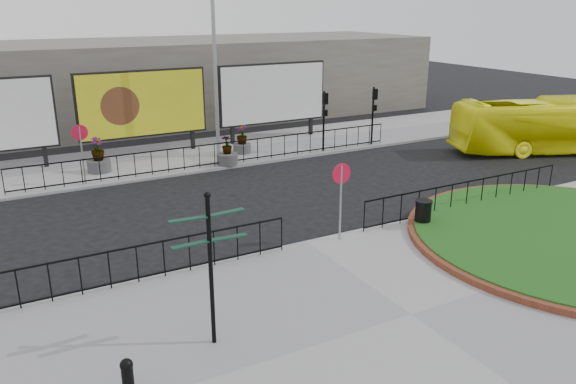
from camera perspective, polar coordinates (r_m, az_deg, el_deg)
ground at (r=17.63m, az=1.79°, el=-5.33°), size 90.00×90.00×0.00m
pavement_near at (r=14.00m, az=12.39°, el=-12.26°), size 30.00×10.00×0.12m
pavement_far at (r=28.07m, az=-10.66°, el=3.60°), size 44.00×6.00×0.12m
railing_near_left at (r=15.21m, az=-17.68°, el=-7.53°), size 10.00×0.10×1.10m
railing_near_right at (r=21.03m, az=17.73°, el=-0.27°), size 9.00×0.10×1.10m
railing_far at (r=25.78m, az=-6.73°, el=3.87°), size 18.00×0.10×1.10m
speed_sign_far at (r=24.09m, az=-20.32°, el=4.87°), size 0.64×0.07×2.47m
speed_sign_near at (r=17.14m, az=5.41°, el=0.74°), size 0.64×0.07×2.47m
billboard_mid at (r=28.06m, az=-14.54°, el=8.64°), size 6.20×0.31×4.10m
billboard_right at (r=30.50m, az=-1.55°, el=9.96°), size 6.20×0.31×4.10m
lamp_post at (r=26.82m, az=-7.44°, el=13.44°), size 0.74×0.18×9.23m
signal_pole_a at (r=27.95m, az=3.73°, el=8.10°), size 0.22×0.26×3.00m
signal_pole_b at (r=29.63m, az=8.71°, el=8.53°), size 0.22×0.26×3.00m
building_backdrop at (r=37.11m, az=-15.84°, el=10.66°), size 40.00×10.00×5.00m
fingerpost_sign at (r=11.78m, az=-7.93°, el=-6.32°), size 1.62×0.28×3.47m
bollard at (r=11.44m, az=-16.00°, el=-17.44°), size 0.25×0.25×0.76m
litter_bin at (r=19.00m, az=13.55°, el=-2.16°), size 0.56×0.56×0.93m
bus at (r=31.21m, az=25.15°, el=6.13°), size 9.97×5.84×2.74m
planter_a at (r=25.98m, az=-18.70°, el=3.16°), size 1.01×1.01×1.55m
planter_b at (r=26.00m, az=-6.20°, el=3.80°), size 0.97×0.97×1.36m
planter_c at (r=27.96m, az=-4.70°, el=5.05°), size 0.88×0.88×1.41m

